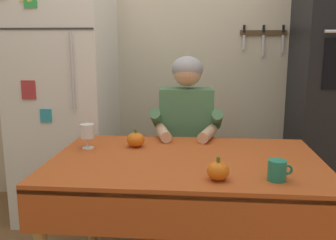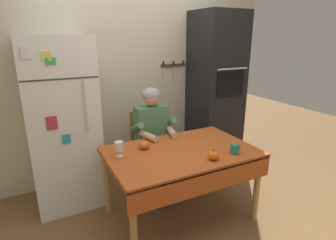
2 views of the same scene
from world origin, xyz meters
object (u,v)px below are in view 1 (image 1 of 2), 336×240
Objects in this scene: dining_table at (186,175)px; coffee_mug at (277,170)px; wine_glass at (87,132)px; chair_behind_person at (187,157)px; seated_person at (186,133)px; pumpkin_large at (136,140)px; pumpkin_medium at (218,171)px; refrigerator at (66,101)px.

coffee_mug is at bearing -33.12° from dining_table.
coffee_mug is 0.77× the size of wine_glass.
chair_behind_person is 1.18m from coffee_mug.
dining_table is at bearing -87.88° from seated_person.
coffee_mug is at bearing -34.38° from pumpkin_large.
seated_person reaches higher than pumpkin_medium.
refrigerator is 0.94m from pumpkin_large.
wine_glass is at bearing -140.62° from seated_person.
pumpkin_medium is at bearing -48.09° from pumpkin_large.
refrigerator is 1.45× the size of seated_person.
pumpkin_large is (-0.30, 0.22, 0.13)m from dining_table.
seated_person is at bearing 116.40° from coffee_mug.
dining_table is 0.81m from chair_behind_person.
seated_person reaches higher than coffee_mug.
refrigerator is 0.82m from wine_glass.
pumpkin_medium is at bearing -175.99° from coffee_mug.
coffee_mug is 1.07m from wine_glass.
seated_person is at bearing -16.76° from refrigerator.
seated_person is 11.85× the size of pumpkin_medium.
pumpkin_large and pumpkin_medium have the same top height.
refrigerator is 1.01m from chair_behind_person.
dining_table is 0.61m from wine_glass.
coffee_mug is at bearing 4.01° from pumpkin_medium.
wine_glass is at bearing -62.05° from refrigerator.
wine_glass reaches higher than pumpkin_medium.
chair_behind_person is 0.90m from wine_glass.
refrigerator is 17.07× the size of pumpkin_large.
dining_table is at bearing -36.05° from pumpkin_large.
pumpkin_large is 1.00× the size of pumpkin_medium.
dining_table is at bearing -42.91° from refrigerator.
dining_table is 1.12× the size of seated_person.
wine_glass is (-0.57, 0.16, 0.18)m from dining_table.
wine_glass reaches higher than coffee_mug.
dining_table is 12.89× the size of coffee_mug.
pumpkin_large is at bearing -45.63° from refrigerator.
pumpkin_medium is at bearing -46.67° from refrigerator.
pumpkin_medium is (0.15, -0.29, 0.13)m from dining_table.
refrigerator is at bearing 163.24° from seated_person.
coffee_mug is 1.03× the size of pumpkin_medium.
wine_glass reaches higher than pumpkin_large.
wine_glass is at bearing -130.55° from chair_behind_person.
seated_person is 11.46× the size of coffee_mug.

